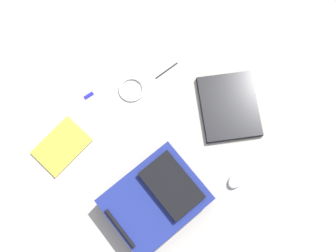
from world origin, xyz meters
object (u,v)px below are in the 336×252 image
Objects in this scene: pen_black at (167,70)px; usb_stick at (89,95)px; cable_coil at (131,89)px; backpack at (156,199)px; book_red at (62,146)px; computer_mouse at (236,180)px; laptop at (229,106)px.

pen_black and usb_stick have the same top height.
cable_coil is 0.21m from usb_stick.
backpack is 1.68× the size of book_red.
computer_mouse is 0.67m from cable_coil.
laptop is 3.32× the size of cable_coil.
book_red reaches higher than pen_black.
backpack is 3.11× the size of pen_black.
laptop is 0.36m from computer_mouse.
pen_black is at bearing -95.84° from book_red.
book_red is at bearing 59.99° from laptop.
pen_black is (0.62, -0.15, -0.01)m from computer_mouse.
usb_stick is at bearing -9.59° from backpack.
laptop is 3.12× the size of pen_black.
book_red is 0.44m from cable_coil.
computer_mouse is 0.83m from usb_stick.
cable_coil is at bearing 35.52° from laptop.
pen_black is at bearing -114.76° from usb_stick.
backpack is 1.00× the size of laptop.
backpack is at bearing -162.26° from book_red.
cable_coil is at bearing -92.28° from book_red.
book_red is 1.85× the size of pen_black.
pen_black is 0.41m from usb_stick.
computer_mouse is 0.66× the size of pen_black.
laptop is at bearing -138.70° from usb_stick.
computer_mouse reaches higher than usb_stick.
laptop is at bearing -120.01° from book_red.
cable_coil is (-0.02, -0.44, -0.00)m from book_red.
book_red is (0.50, 0.16, -0.07)m from backpack.
book_red is at bearing 112.28° from usb_stick.
cable_coil reaches higher than pen_black.
laptop is 0.49m from cable_coil.
backpack is 0.56m from cable_coil.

